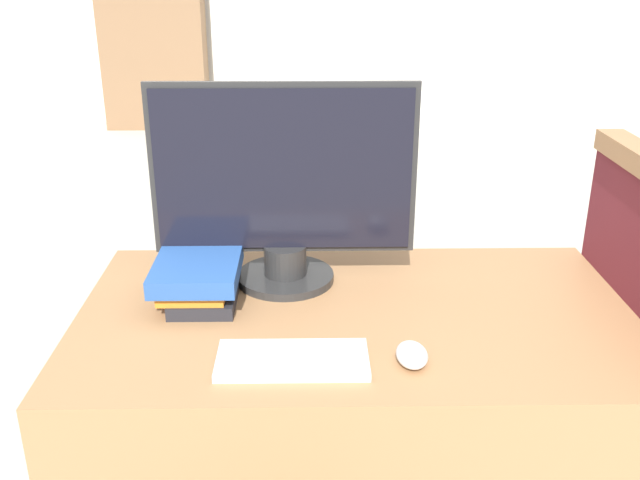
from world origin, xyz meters
TOP-DOWN VIEW (x-y plane):
  - desk at (0.00, 0.37)m, footprint 1.28×0.74m
  - carrel_divider at (0.67, 0.35)m, footprint 0.07×0.70m
  - monitor at (-0.17, 0.54)m, footprint 0.64×0.24m
  - keyboard at (-0.14, 0.15)m, footprint 0.31×0.14m
  - mouse at (0.10, 0.15)m, footprint 0.06×0.10m
  - book_stack at (-0.37, 0.44)m, footprint 0.20×0.24m
  - bookshelf_far at (-1.52, 5.61)m, footprint 0.93×0.32m

SIDE VIEW (x-z plane):
  - desk at x=0.00m, z-range 0.00..0.77m
  - carrel_divider at x=0.67m, z-range 0.01..1.13m
  - keyboard at x=-0.14m, z-range 0.77..0.79m
  - mouse at x=0.10m, z-range 0.77..0.81m
  - book_stack at x=-0.37m, z-range 0.78..0.88m
  - bookshelf_far at x=-1.52m, z-range 0.00..1.83m
  - monitor at x=-0.17m, z-range 0.77..1.26m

